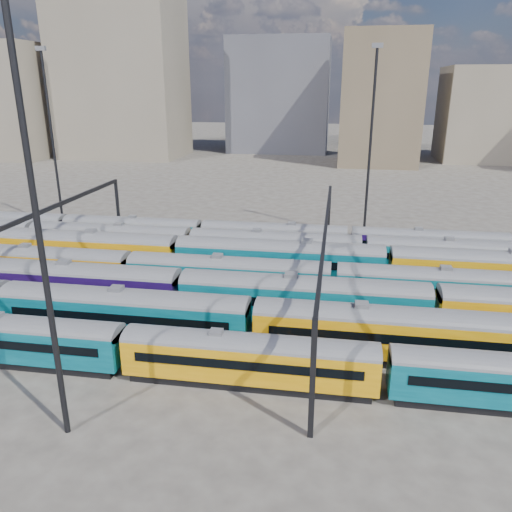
% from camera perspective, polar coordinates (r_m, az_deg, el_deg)
% --- Properties ---
extents(ground, '(500.00, 500.00, 0.00)m').
position_cam_1_polar(ground, '(51.24, -3.71, -4.71)').
color(ground, '#3F3B35').
rests_on(ground, ground).
extents(rake_0, '(93.36, 2.74, 4.59)m').
position_cam_1_polar(rake_0, '(36.06, -0.81, -11.19)').
color(rake_0, black).
rests_on(rake_0, ground).
extents(rake_1, '(107.78, 3.16, 5.32)m').
position_cam_1_polar(rake_1, '(40.13, 15.13, -7.98)').
color(rake_1, black).
rests_on(rake_1, ground).
extents(rake_2, '(111.35, 3.26, 5.50)m').
position_cam_1_polar(rake_2, '(50.83, -20.73, -2.64)').
color(rake_2, black).
rests_on(rake_2, ground).
extents(rake_3, '(124.82, 3.04, 5.13)m').
position_cam_1_polar(rake_3, '(53.24, -14.22, -1.24)').
color(rake_3, black).
rests_on(rake_3, ground).
extents(rake_4, '(136.66, 3.33, 5.62)m').
position_cam_1_polar(rake_4, '(56.34, -8.99, 0.52)').
color(rake_4, black).
rests_on(rake_4, ground).
extents(rake_5, '(143.77, 3.00, 5.06)m').
position_cam_1_polar(rake_5, '(64.62, -16.32, 2.10)').
color(rake_5, black).
rests_on(rake_5, ground).
extents(rake_6, '(94.72, 2.78, 4.66)m').
position_cam_1_polar(rake_6, '(68.72, -13.97, 3.11)').
color(rake_6, black).
rests_on(rake_6, ground).
extents(gantry_1, '(0.35, 40.35, 8.03)m').
position_cam_1_polar(gantry_1, '(56.79, -23.98, 3.28)').
color(gantry_1, black).
rests_on(gantry_1, ground).
extents(gantry_2, '(0.35, 40.35, 8.03)m').
position_cam_1_polar(gantry_2, '(47.72, 7.91, 2.03)').
color(gantry_2, black).
rests_on(gantry_2, ground).
extents(mast_1, '(1.40, 0.50, 25.60)m').
position_cam_1_polar(mast_1, '(79.32, -22.32, 12.82)').
color(mast_1, black).
rests_on(mast_1, ground).
extents(mast_2, '(1.40, 0.50, 25.60)m').
position_cam_1_polar(mast_2, '(29.23, -23.84, 4.39)').
color(mast_2, black).
rests_on(mast_2, ground).
extents(mast_3, '(1.40, 0.50, 25.60)m').
position_cam_1_polar(mast_3, '(70.14, 12.99, 13.10)').
color(mast_3, black).
rests_on(mast_3, ground).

